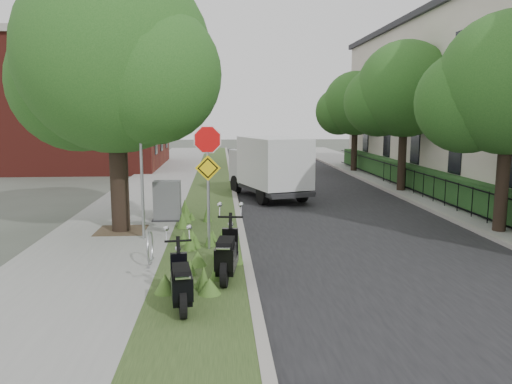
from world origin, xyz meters
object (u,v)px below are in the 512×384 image
sign_assembly (208,162)px  utility_cabinet (167,201)px  box_truck (269,165)px  scooter_far (181,287)px  scooter_near (227,259)px

sign_assembly → utility_cabinet: 4.20m
box_truck → utility_cabinet: size_ratio=4.08×
sign_assembly → utility_cabinet: (-1.40, 3.62, -1.60)m
scooter_far → box_truck: box_truck is taller
scooter_far → utility_cabinet: bearing=97.6°
box_truck → utility_cabinet: (-3.73, -4.62, -0.70)m
scooter_near → scooter_far: 1.72m
scooter_far → utility_cabinet: 7.60m
sign_assembly → box_truck: size_ratio=0.62×
scooter_far → box_truck: 12.49m
scooter_near → box_truck: 10.84m
box_truck → utility_cabinet: 5.98m
sign_assembly → scooter_far: bearing=-95.7°
sign_assembly → scooter_far: (-0.39, -3.91, -1.82)m
scooter_far → utility_cabinet: utility_cabinet is taller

